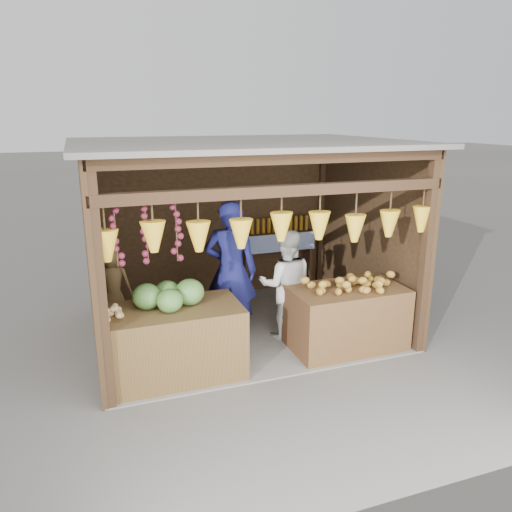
{
  "coord_description": "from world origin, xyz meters",
  "views": [
    {
      "loc": [
        -2.06,
        -6.33,
        2.98
      ],
      "look_at": [
        0.17,
        -0.1,
        1.11
      ],
      "focal_mm": 35.0,
      "sensor_mm": 36.0,
      "label": 1
    }
  ],
  "objects_px": {
    "vendor_seated": "(113,283)",
    "man_standing": "(231,271)",
    "counter_left": "(174,343)",
    "woman_standing": "(286,285)",
    "counter_right": "(346,318)"
  },
  "relations": [
    {
      "from": "man_standing",
      "to": "counter_right",
      "type": "bearing_deg",
      "value": 172.0
    },
    {
      "from": "counter_right",
      "to": "vendor_seated",
      "type": "height_order",
      "value": "vendor_seated"
    },
    {
      "from": "man_standing",
      "to": "counter_left",
      "type": "bearing_deg",
      "value": 64.41
    },
    {
      "from": "vendor_seated",
      "to": "counter_left",
      "type": "bearing_deg",
      "value": 135.36
    },
    {
      "from": "counter_left",
      "to": "counter_right",
      "type": "height_order",
      "value": "counter_left"
    },
    {
      "from": "woman_standing",
      "to": "vendor_seated",
      "type": "relative_size",
      "value": 1.55
    },
    {
      "from": "vendor_seated",
      "to": "man_standing",
      "type": "bearing_deg",
      "value": -175.11
    },
    {
      "from": "counter_left",
      "to": "woman_standing",
      "type": "height_order",
      "value": "woman_standing"
    },
    {
      "from": "man_standing",
      "to": "woman_standing",
      "type": "bearing_deg",
      "value": -175.23
    },
    {
      "from": "counter_right",
      "to": "man_standing",
      "type": "xyz_separation_m",
      "value": [
        -1.32,
        0.82,
        0.55
      ]
    },
    {
      "from": "counter_left",
      "to": "man_standing",
      "type": "bearing_deg",
      "value": 40.74
    },
    {
      "from": "counter_right",
      "to": "woman_standing",
      "type": "height_order",
      "value": "woman_standing"
    },
    {
      "from": "counter_left",
      "to": "woman_standing",
      "type": "bearing_deg",
      "value": 19.18
    },
    {
      "from": "man_standing",
      "to": "vendor_seated",
      "type": "bearing_deg",
      "value": 7.47
    },
    {
      "from": "man_standing",
      "to": "woman_standing",
      "type": "height_order",
      "value": "man_standing"
    }
  ]
}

